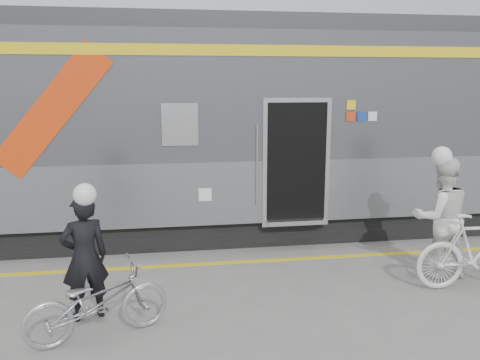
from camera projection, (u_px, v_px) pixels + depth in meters
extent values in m
plane|color=slate|center=(299.00, 319.00, 6.40)|extent=(90.00, 90.00, 0.00)
cube|color=black|center=(169.00, 218.00, 10.19)|extent=(24.00, 2.70, 0.50)
cube|color=#9EA0A5|center=(168.00, 179.00, 10.03)|extent=(24.00, 3.00, 1.10)
cube|color=#57595E|center=(166.00, 95.00, 9.72)|extent=(24.00, 3.00, 2.20)
cube|color=#38383A|center=(164.00, 27.00, 9.48)|extent=(24.00, 2.64, 0.30)
cube|color=yellow|center=(166.00, 50.00, 8.11)|extent=(24.00, 0.02, 0.18)
cube|color=red|center=(52.00, 110.00, 8.01)|extent=(1.96, 0.01, 2.19)
cube|color=black|center=(180.00, 124.00, 8.37)|extent=(0.55, 0.02, 0.65)
cube|color=black|center=(293.00, 161.00, 9.02)|extent=(1.05, 0.45, 2.10)
cube|color=silver|center=(297.00, 163.00, 8.81)|extent=(1.20, 0.02, 2.25)
cylinder|color=silver|center=(257.00, 165.00, 8.68)|extent=(0.04, 0.04, 1.40)
cube|color=silver|center=(296.00, 221.00, 8.97)|extent=(1.05, 0.25, 0.06)
cube|color=yellow|center=(351.00, 105.00, 8.76)|extent=(0.16, 0.01, 0.16)
cube|color=red|center=(351.00, 117.00, 8.80)|extent=(0.16, 0.01, 0.16)
cube|color=#173698|center=(362.00, 116.00, 8.83)|extent=(0.16, 0.01, 0.16)
cube|color=silver|center=(372.00, 116.00, 8.86)|extent=(0.16, 0.01, 0.16)
cube|color=silver|center=(205.00, 195.00, 8.66)|extent=(0.22, 0.01, 0.22)
cube|color=yellow|center=(264.00, 261.00, 8.48)|extent=(24.00, 0.12, 0.01)
imported|color=black|center=(84.00, 257.00, 6.31)|extent=(0.68, 0.55, 1.60)
imported|color=#A6A9AE|center=(97.00, 302.00, 5.87)|extent=(1.77, 1.11, 0.88)
imported|color=white|center=(440.00, 217.00, 7.70)|extent=(0.93, 0.74, 1.84)
imported|color=silver|center=(479.00, 251.00, 7.28)|extent=(1.88, 0.61, 1.12)
sphere|color=white|center=(80.00, 184.00, 6.13)|extent=(0.28, 0.28, 0.28)
sphere|color=white|center=(446.00, 148.00, 7.50)|extent=(0.29, 0.29, 0.29)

